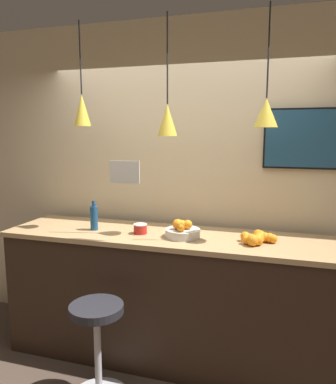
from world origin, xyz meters
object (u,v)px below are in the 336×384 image
at_px(fruit_bowl, 182,231).
at_px(mounted_tv, 309,139).
at_px(bar_stool, 97,337).
at_px(juice_bottle, 94,217).
at_px(spread_jar, 140,229).

height_order(fruit_bowl, mounted_tv, mounted_tv).
height_order(bar_stool, juice_bottle, juice_bottle).
xyz_separation_m(bar_stool, juice_bottle, (-0.32, 0.60, 0.71)).
relative_size(bar_stool, juice_bottle, 2.85).
distance_m(fruit_bowl, mounted_tv, 1.27).
bearing_deg(bar_stool, juice_bottle, 118.18).
bearing_deg(mounted_tv, spread_jar, -160.46).
xyz_separation_m(fruit_bowl, spread_jar, (-0.36, 0.01, -0.01)).
distance_m(bar_stool, fruit_bowl, 1.00).
relative_size(fruit_bowl, juice_bottle, 1.10).
height_order(bar_stool, spread_jar, spread_jar).
bearing_deg(bar_stool, mounted_tv, 37.39).
bearing_deg(fruit_bowl, mounted_tv, 26.43).
bearing_deg(juice_bottle, bar_stool, -61.82).
distance_m(bar_stool, spread_jar, 0.89).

